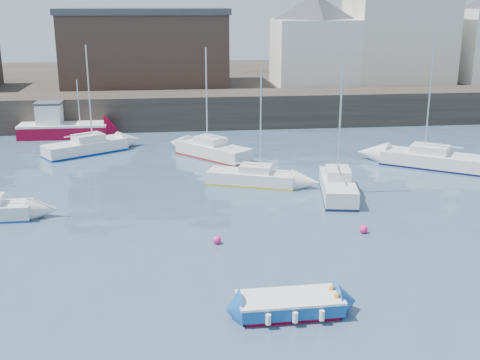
{
  "coord_description": "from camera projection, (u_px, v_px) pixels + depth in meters",
  "views": [
    {
      "loc": [
        -3.66,
        -19.73,
        10.99
      ],
      "look_at": [
        0.0,
        12.0,
        1.5
      ],
      "focal_mm": 45.0,
      "sensor_mm": 36.0,
      "label": 1
    }
  ],
  "objects": [
    {
      "name": "sailboat_c",
      "position": [
        338.0,
        186.0,
        35.34
      ],
      "size": [
        2.81,
        5.96,
        7.54
      ],
      "color": "silver",
      "rests_on": "ground"
    },
    {
      "name": "warehouse",
      "position": [
        146.0,
        47.0,
        60.73
      ],
      "size": [
        16.4,
        10.4,
        7.6
      ],
      "color": "#3D2D26",
      "rests_on": "land_strip"
    },
    {
      "name": "fishing_boat",
      "position": [
        61.0,
        126.0,
        50.63
      ],
      "size": [
        7.28,
        2.77,
        4.81
      ],
      "color": "maroon",
      "rests_on": "ground"
    },
    {
      "name": "bldg_east_a",
      "position": [
        399.0,
        24.0,
        62.01
      ],
      "size": [
        13.36,
        13.36,
        11.8
      ],
      "color": "beige",
      "rests_on": "land_strip"
    },
    {
      "name": "sailboat_h",
      "position": [
        86.0,
        147.0,
        45.22
      ],
      "size": [
        6.31,
        5.05,
        8.01
      ],
      "color": "silver",
      "rests_on": "ground"
    },
    {
      "name": "quay_wall",
      "position": [
        211.0,
        109.0,
        55.22
      ],
      "size": [
        90.0,
        5.0,
        3.0
      ],
      "primitive_type": "cube",
      "color": "#28231E",
      "rests_on": "ground"
    },
    {
      "name": "water",
      "position": [
        277.0,
        310.0,
        22.32
      ],
      "size": [
        220.0,
        220.0,
        0.0
      ],
      "primitive_type": "plane",
      "color": "#2D4760",
      "rests_on": "ground"
    },
    {
      "name": "sailboat_f",
      "position": [
        213.0,
        150.0,
        43.96
      ],
      "size": [
        5.5,
        5.84,
        7.91
      ],
      "color": "silver",
      "rests_on": "ground"
    },
    {
      "name": "buoy_mid",
      "position": [
        363.0,
        233.0,
        29.76
      ],
      "size": [
        0.42,
        0.42,
        0.42
      ],
      "primitive_type": "sphere",
      "color": "#FF1F7A",
      "rests_on": "ground"
    },
    {
      "name": "sailboat_d",
      "position": [
        434.0,
        159.0,
        41.46
      ],
      "size": [
        7.09,
        5.86,
        9.0
      ],
      "color": "silver",
      "rests_on": "ground"
    },
    {
      "name": "buoy_far",
      "position": [
        270.0,
        170.0,
        40.94
      ],
      "size": [
        0.39,
        0.39,
        0.39
      ],
      "primitive_type": "sphere",
      "color": "#FF1F7A",
      "rests_on": "ground"
    },
    {
      "name": "land_strip",
      "position": [
        201.0,
        85.0,
        72.39
      ],
      "size": [
        90.0,
        32.0,
        2.8
      ],
      "primitive_type": "cube",
      "color": "#28231E",
      "rests_on": "ground"
    },
    {
      "name": "buoy_near",
      "position": [
        217.0,
        244.0,
        28.45
      ],
      "size": [
        0.4,
        0.4,
        0.4
      ],
      "primitive_type": "sphere",
      "color": "#FF1F7A",
      "rests_on": "ground"
    },
    {
      "name": "blue_dinghy",
      "position": [
        290.0,
        304.0,
        21.89
      ],
      "size": [
        3.87,
        2.05,
        0.73
      ],
      "color": "maroon",
      "rests_on": "ground"
    },
    {
      "name": "sailboat_b",
      "position": [
        252.0,
        177.0,
        37.56
      ],
      "size": [
        5.79,
        3.61,
        7.1
      ],
      "color": "silver",
      "rests_on": "ground"
    },
    {
      "name": "bldg_east_d",
      "position": [
        314.0,
        39.0,
        60.95
      ],
      "size": [
        11.14,
        11.14,
        8.95
      ],
      "color": "white",
      "rests_on": "land_strip"
    }
  ]
}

